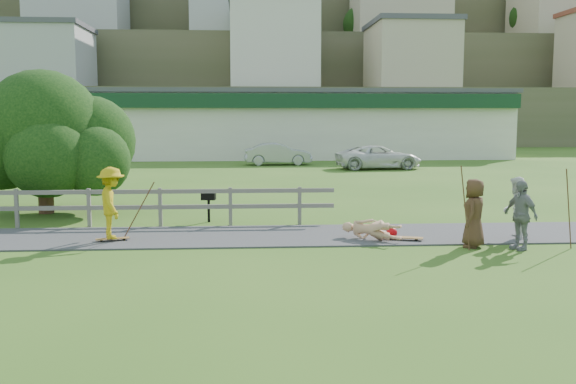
% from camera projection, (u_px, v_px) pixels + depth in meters
% --- Properties ---
extents(ground, '(260.00, 260.00, 0.00)m').
position_uv_depth(ground, '(228.00, 249.00, 15.24)').
color(ground, '#345E1A').
rests_on(ground, ground).
extents(path, '(34.00, 3.00, 0.04)m').
position_uv_depth(path, '(229.00, 236.00, 16.72)').
color(path, '#38393B').
rests_on(path, ground).
extents(fence, '(15.05, 0.10, 1.10)m').
position_uv_depth(fence, '(67.00, 202.00, 18.11)').
color(fence, '#5F5B54').
rests_on(fence, ground).
extents(strip_mall, '(32.50, 10.75, 5.10)m').
position_uv_depth(strip_mall, '(290.00, 123.00, 49.82)').
color(strip_mall, beige).
rests_on(strip_mall, ground).
extents(hillside, '(220.00, 67.00, 47.50)m').
position_uv_depth(hillside, '(241.00, 46.00, 104.00)').
color(hillside, '#494F2F').
rests_on(hillside, ground).
extents(skater_rider, '(1.00, 1.31, 1.79)m').
position_uv_depth(skater_rider, '(112.00, 207.00, 15.92)').
color(skater_rider, '#BC9C11').
rests_on(skater_rider, ground).
extents(skater_fallen, '(1.29, 1.46, 0.58)m').
position_uv_depth(skater_fallen, '(371.00, 230.00, 16.14)').
color(skater_fallen, tan).
rests_on(skater_fallen, ground).
extents(spectator_a, '(0.90, 0.97, 1.62)m').
position_uv_depth(spectator_a, '(516.00, 209.00, 16.23)').
color(spectator_a, silver).
rests_on(spectator_a, ground).
extents(spectator_b, '(0.73, 1.05, 1.65)m').
position_uv_depth(spectator_b, '(521.00, 215.00, 15.06)').
color(spectator_b, gray).
rests_on(spectator_b, ground).
extents(spectator_c, '(0.85, 0.96, 1.65)m').
position_uv_depth(spectator_c, '(474.00, 213.00, 15.33)').
color(spectator_c, '#4C311E').
rests_on(spectator_c, ground).
extents(car_silver, '(4.36, 1.67, 1.42)m').
position_uv_depth(car_silver, '(278.00, 154.00, 41.33)').
color(car_silver, '#98999F').
rests_on(car_silver, ground).
extents(car_white, '(5.25, 2.80, 1.40)m').
position_uv_depth(car_white, '(379.00, 157.00, 38.11)').
color(car_white, silver).
rests_on(car_white, ground).
extents(tree, '(6.15, 6.15, 3.83)m').
position_uv_depth(tree, '(44.00, 154.00, 20.61)').
color(tree, black).
rests_on(tree, ground).
extents(bbq, '(0.44, 0.36, 0.88)m').
position_uv_depth(bbq, '(209.00, 207.00, 19.03)').
color(bbq, black).
rests_on(bbq, ground).
extents(longboard_rider, '(0.84, 0.43, 0.09)m').
position_uv_depth(longboard_rider, '(113.00, 240.00, 16.02)').
color(longboard_rider, brown).
rests_on(longboard_rider, ground).
extents(longboard_fallen, '(0.99, 0.53, 0.11)m').
position_uv_depth(longboard_fallen, '(403.00, 239.00, 16.12)').
color(longboard_fallen, brown).
rests_on(longboard_fallen, ground).
extents(helmet, '(0.29, 0.29, 0.29)m').
position_uv_depth(helmet, '(392.00, 233.00, 16.54)').
color(helmet, '#B2050B').
rests_on(helmet, ground).
extents(pole_rider, '(0.03, 0.03, 1.68)m').
position_uv_depth(pole_rider, '(139.00, 207.00, 16.36)').
color(pole_rider, '#543321').
rests_on(pole_rider, ground).
extents(pole_spec_left, '(0.03, 0.03, 2.01)m').
position_uv_depth(pole_spec_left, '(465.00, 208.00, 14.95)').
color(pole_spec_left, '#543321').
rests_on(pole_spec_left, ground).
extents(pole_spec_right, '(0.03, 0.03, 1.92)m').
position_uv_depth(pole_spec_right, '(569.00, 209.00, 15.14)').
color(pole_spec_right, '#543321').
rests_on(pole_spec_right, ground).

